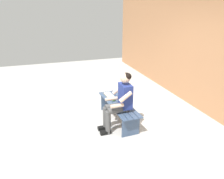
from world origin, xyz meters
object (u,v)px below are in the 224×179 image
person_seated (120,100)px  apple (114,99)px  bench_near (118,108)px  book_open (109,95)px

person_seated → apple: size_ratio=15.25×
bench_near → apple: apple is taller
bench_near → apple: bearing=20.7°
person_seated → book_open: size_ratio=2.97×
bench_near → book_open: (0.47, 0.06, 0.12)m
bench_near → person_seated: bearing=163.9°
person_seated → apple: person_seated is taller
person_seated → book_open: (0.82, -0.04, -0.23)m
apple → book_open: apple is taller
person_seated → apple: (0.50, -0.04, -0.20)m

